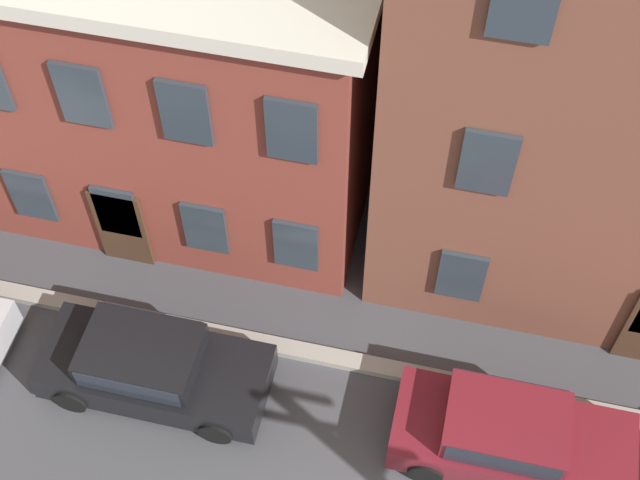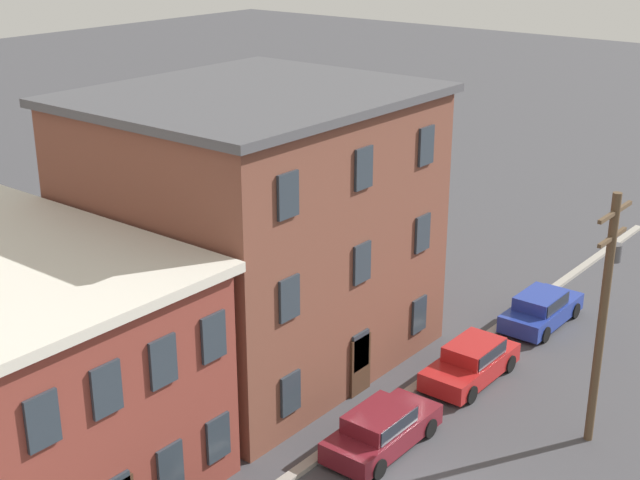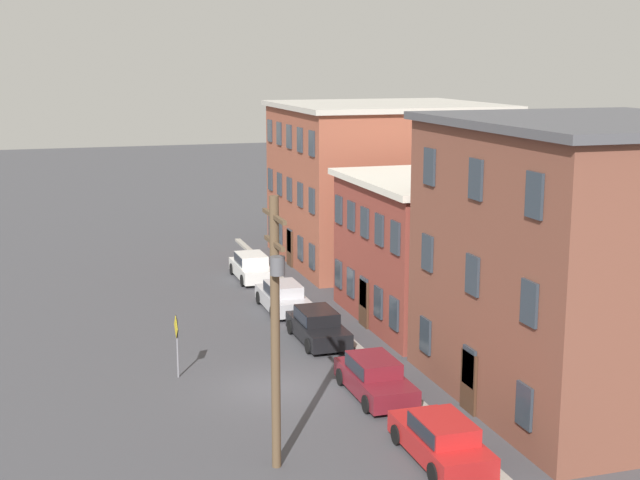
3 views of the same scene
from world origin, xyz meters
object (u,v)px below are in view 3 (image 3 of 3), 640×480
at_px(car_red, 441,438).
at_px(caution_sign, 177,336).
at_px(utility_pole, 276,319).
at_px(car_silver, 283,296).
at_px(car_white, 252,266).
at_px(car_maroon, 375,376).
at_px(car_black, 318,325).

bearing_deg(car_red, caution_sign, -145.70).
bearing_deg(utility_pole, car_silver, 164.48).
bearing_deg(car_white, car_maroon, 0.95).
bearing_deg(car_maroon, car_red, 0.26).
distance_m(car_black, car_red, 12.66).
distance_m(car_black, utility_pole, 13.18).
xyz_separation_m(car_white, caution_sign, (14.85, -6.41, 0.96)).
relative_size(car_red, caution_sign, 1.72).
height_order(car_white, car_black, same).
bearing_deg(caution_sign, car_red, 34.30).
distance_m(car_white, car_red, 24.75).
bearing_deg(car_silver, car_white, -179.97).
xyz_separation_m(car_red, caution_sign, (-9.90, -6.75, 0.96)).
distance_m(car_red, utility_pole, 6.49).
height_order(car_white, car_red, same).
bearing_deg(caution_sign, car_silver, 141.26).
distance_m(car_white, utility_pole, 24.45).
height_order(car_silver, caution_sign, caution_sign).
bearing_deg(car_black, caution_sign, -67.33).
bearing_deg(caution_sign, car_maroon, 58.60).
relative_size(car_silver, utility_pole, 0.52).
distance_m(car_silver, caution_sign, 10.29).
bearing_deg(car_silver, car_black, 2.19).
xyz_separation_m(car_silver, caution_sign, (7.99, -6.41, 0.96)).
bearing_deg(car_red, utility_pole, -102.11).
distance_m(caution_sign, utility_pole, 9.49).
height_order(car_maroon, car_red, same).
bearing_deg(car_black, car_red, 0.62).
distance_m(car_red, caution_sign, 12.02).
bearing_deg(car_white, utility_pole, -11.15).
distance_m(car_silver, utility_pole, 17.90).
height_order(car_white, utility_pole, utility_pole).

